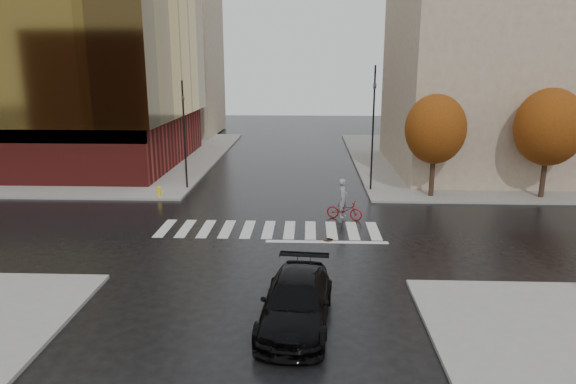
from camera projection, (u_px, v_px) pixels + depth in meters
name	position (u px, v px, depth m)	size (l,w,h in m)	color
ground	(268.00, 233.00, 26.46)	(120.00, 120.00, 0.00)	black
sidewalk_nw	(60.00, 156.00, 47.61)	(30.00, 30.00, 0.15)	gray
sidewalk_ne	(520.00, 159.00, 45.95)	(30.00, 30.00, 0.15)	gray
crosswalk	(269.00, 230.00, 26.95)	(12.00, 3.00, 0.01)	silver
office_glass	(21.00, 65.00, 42.72)	(27.00, 19.00, 16.00)	maroon
building_ne_tan	(501.00, 54.00, 40.00)	(16.00, 16.00, 18.00)	gray
building_nw_far	(157.00, 48.00, 60.43)	(14.00, 12.00, 20.00)	gray
tree_ne_a	(435.00, 129.00, 32.14)	(3.80, 3.80, 6.50)	#302115
tree_ne_b	(549.00, 127.00, 31.82)	(4.20, 4.20, 6.89)	#302115
sedan	(296.00, 302.00, 17.10)	(2.23, 5.49, 1.59)	black
cyclist	(344.00, 206.00, 28.53)	(2.16, 1.38, 2.32)	maroon
traffic_light_nw	(184.00, 128.00, 34.38)	(0.22, 0.20, 7.23)	black
traffic_light_ne	(373.00, 119.00, 33.71)	(0.23, 0.25, 8.21)	black
fire_hydrant	(159.00, 191.00, 32.93)	(0.25, 0.25, 0.70)	yellow
manhole	(328.00, 240.00, 25.37)	(0.55, 0.55, 0.01)	#4A351A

